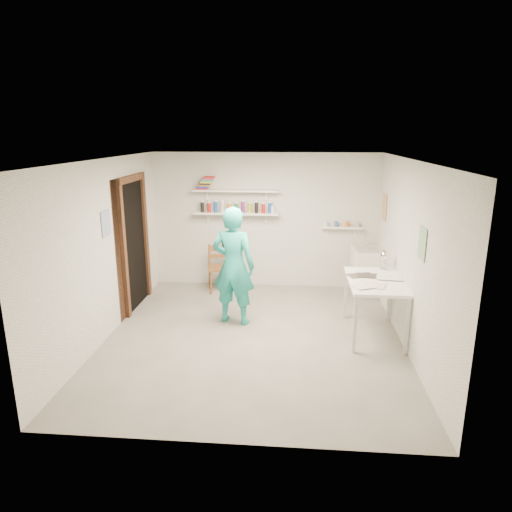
# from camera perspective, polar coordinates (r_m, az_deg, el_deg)

# --- Properties ---
(floor) EXTENTS (4.00, 4.50, 0.02)m
(floor) POSITION_cam_1_polar(r_m,az_deg,el_deg) (6.40, -0.31, -10.15)
(floor) COLOR slate
(floor) RESTS_ON ground
(ceiling) EXTENTS (4.00, 4.50, 0.02)m
(ceiling) POSITION_cam_1_polar(r_m,az_deg,el_deg) (5.79, -0.34, 12.05)
(ceiling) COLOR silver
(ceiling) RESTS_ON wall_back
(wall_back) EXTENTS (4.00, 0.02, 2.40)m
(wall_back) POSITION_cam_1_polar(r_m,az_deg,el_deg) (8.18, 1.11, 4.42)
(wall_back) COLOR silver
(wall_back) RESTS_ON ground
(wall_front) EXTENTS (4.00, 0.02, 2.40)m
(wall_front) POSITION_cam_1_polar(r_m,az_deg,el_deg) (3.85, -3.41, -8.21)
(wall_front) COLOR silver
(wall_front) RESTS_ON ground
(wall_left) EXTENTS (0.02, 4.50, 2.40)m
(wall_left) POSITION_cam_1_polar(r_m,az_deg,el_deg) (6.47, -18.34, 0.75)
(wall_left) COLOR silver
(wall_left) RESTS_ON ground
(wall_right) EXTENTS (0.02, 4.50, 2.40)m
(wall_right) POSITION_cam_1_polar(r_m,az_deg,el_deg) (6.14, 18.71, -0.04)
(wall_right) COLOR silver
(wall_right) RESTS_ON ground
(doorway_recess) EXTENTS (0.02, 0.90, 2.00)m
(doorway_recess) POSITION_cam_1_polar(r_m,az_deg,el_deg) (7.46, -14.98, 1.27)
(doorway_recess) COLOR black
(doorway_recess) RESTS_ON wall_left
(corridor_box) EXTENTS (1.40, 1.50, 2.10)m
(corridor_box) POSITION_cam_1_polar(r_m,az_deg,el_deg) (7.72, -19.97, 1.71)
(corridor_box) COLOR brown
(corridor_box) RESTS_ON ground
(door_lintel) EXTENTS (0.06, 1.05, 0.10)m
(door_lintel) POSITION_cam_1_polar(r_m,az_deg,el_deg) (7.28, -15.40, 9.32)
(door_lintel) COLOR brown
(door_lintel) RESTS_ON wall_left
(door_jamb_near) EXTENTS (0.06, 0.10, 2.00)m
(door_jamb_near) POSITION_cam_1_polar(r_m,az_deg,el_deg) (7.00, -16.18, 0.29)
(door_jamb_near) COLOR brown
(door_jamb_near) RESTS_ON ground
(door_jamb_far) EXTENTS (0.06, 0.10, 2.00)m
(door_jamb_far) POSITION_cam_1_polar(r_m,az_deg,el_deg) (7.91, -13.64, 2.14)
(door_jamb_far) COLOR brown
(door_jamb_far) RESTS_ON ground
(shelf_lower) EXTENTS (1.50, 0.22, 0.03)m
(shelf_lower) POSITION_cam_1_polar(r_m,az_deg,el_deg) (8.07, -2.50, 5.35)
(shelf_lower) COLOR white
(shelf_lower) RESTS_ON wall_back
(shelf_upper) EXTENTS (1.50, 0.22, 0.03)m
(shelf_upper) POSITION_cam_1_polar(r_m,az_deg,el_deg) (8.01, -2.53, 8.17)
(shelf_upper) COLOR white
(shelf_upper) RESTS_ON wall_back
(ledge_shelf) EXTENTS (0.70, 0.14, 0.03)m
(ledge_shelf) POSITION_cam_1_polar(r_m,az_deg,el_deg) (8.13, 10.62, 3.52)
(ledge_shelf) COLOR white
(ledge_shelf) RESTS_ON wall_back
(poster_left) EXTENTS (0.01, 0.28, 0.36)m
(poster_left) POSITION_cam_1_polar(r_m,az_deg,el_deg) (6.44, -18.25, 3.88)
(poster_left) COLOR #334C7F
(poster_left) RESTS_ON wall_left
(poster_right_a) EXTENTS (0.01, 0.34, 0.42)m
(poster_right_a) POSITION_cam_1_polar(r_m,az_deg,el_deg) (7.79, 15.74, 5.92)
(poster_right_a) COLOR #995933
(poster_right_a) RESTS_ON wall_right
(poster_right_b) EXTENTS (0.01, 0.30, 0.38)m
(poster_right_b) POSITION_cam_1_polar(r_m,az_deg,el_deg) (5.54, 20.04, 1.47)
(poster_right_b) COLOR #3F724C
(poster_right_b) RESTS_ON wall_right
(belfast_sink) EXTENTS (0.48, 0.60, 0.30)m
(belfast_sink) POSITION_cam_1_polar(r_m,az_deg,el_deg) (7.82, 13.71, -0.27)
(belfast_sink) COLOR white
(belfast_sink) RESTS_ON wall_right
(man) EXTENTS (0.71, 0.55, 1.73)m
(man) POSITION_cam_1_polar(r_m,az_deg,el_deg) (6.58, -2.83, -1.26)
(man) COLOR teal
(man) RESTS_ON ground
(wall_clock) EXTENTS (0.31, 0.10, 0.31)m
(wall_clock) POSITION_cam_1_polar(r_m,az_deg,el_deg) (6.72, -3.04, 1.64)
(wall_clock) COLOR beige
(wall_clock) RESTS_ON man
(wooden_chair) EXTENTS (0.47, 0.46, 0.85)m
(wooden_chair) POSITION_cam_1_polar(r_m,az_deg,el_deg) (8.05, -4.57, -1.51)
(wooden_chair) COLOR brown
(wooden_chair) RESTS_ON ground
(work_table) EXTENTS (0.72, 1.21, 0.80)m
(work_table) POSITION_cam_1_polar(r_m,az_deg,el_deg) (6.50, 14.50, -6.28)
(work_table) COLOR white
(work_table) RESTS_ON ground
(desk_lamp) EXTENTS (0.15, 0.15, 0.15)m
(desk_lamp) POSITION_cam_1_polar(r_m,az_deg,el_deg) (6.80, 15.85, 0.09)
(desk_lamp) COLOR silver
(desk_lamp) RESTS_ON work_table
(spray_cans) EXTENTS (1.34, 0.06, 0.17)m
(spray_cans) POSITION_cam_1_polar(r_m,az_deg,el_deg) (8.05, -2.51, 6.05)
(spray_cans) COLOR black
(spray_cans) RESTS_ON shelf_lower
(book_stack) EXTENTS (0.32, 0.14, 0.22)m
(book_stack) POSITION_cam_1_polar(r_m,az_deg,el_deg) (8.08, -6.32, 9.06)
(book_stack) COLOR red
(book_stack) RESTS_ON shelf_upper
(ledge_pots) EXTENTS (0.48, 0.07, 0.09)m
(ledge_pots) POSITION_cam_1_polar(r_m,az_deg,el_deg) (8.12, 10.64, 3.94)
(ledge_pots) COLOR silver
(ledge_pots) RESTS_ON ledge_shelf
(papers) EXTENTS (0.30, 0.22, 0.02)m
(papers) POSITION_cam_1_polar(r_m,az_deg,el_deg) (6.37, 14.74, -2.81)
(papers) COLOR silver
(papers) RESTS_ON work_table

